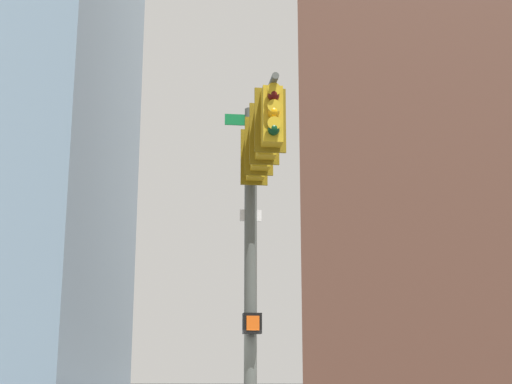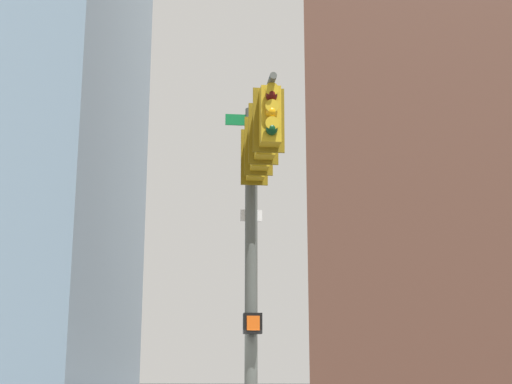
{
  "view_description": "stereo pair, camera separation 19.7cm",
  "coord_description": "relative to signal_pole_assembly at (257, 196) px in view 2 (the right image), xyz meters",
  "views": [
    {
      "loc": [
        -1.35,
        15.1,
        1.71
      ],
      "look_at": [
        -0.33,
        0.86,
        5.13
      ],
      "focal_mm": 52.67,
      "sensor_mm": 36.0,
      "label": 1
    },
    {
      "loc": [
        -1.54,
        15.08,
        1.71
      ],
      "look_at": [
        -0.33,
        0.86,
        5.13
      ],
      "focal_mm": 52.67,
      "sensor_mm": 36.0,
      "label": 2
    }
  ],
  "objects": [
    {
      "name": "building_brick_midblock",
      "position": [
        -14.03,
        -40.64,
        19.35
      ],
      "size": [
        23.41,
        19.03,
        48.69
      ],
      "primitive_type": "cube",
      "color": "brown",
      "rests_on": "ground_plane"
    },
    {
      "name": "signal_pole_assembly",
      "position": [
        0.0,
        0.0,
        0.0
      ],
      "size": [
        1.38,
        3.95,
        7.17
      ],
      "rotation": [
        0.0,
        0.0,
        1.77
      ],
      "color": "#4C514C",
      "rests_on": "ground_plane"
    }
  ]
}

